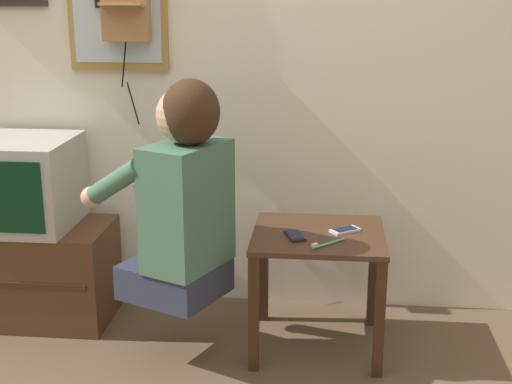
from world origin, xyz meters
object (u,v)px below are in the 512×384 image
object	(u,v)px
person	(182,195)
television	(22,183)
cell_phone_held	(295,236)
cell_phone_spare	(345,230)
toothbrush	(326,244)

from	to	relation	value
person	television	size ratio (longest dim) A/B	1.88
cell_phone_held	cell_phone_spare	size ratio (longest dim) A/B	1.01
cell_phone_held	toothbrush	bearing A→B (deg)	-53.67
cell_phone_held	toothbrush	size ratio (longest dim) A/B	1.04
toothbrush	person	bearing A→B (deg)	48.02
cell_phone_held	cell_phone_spare	bearing A→B (deg)	3.52
person	television	distance (m)	0.87
cell_phone_held	cell_phone_spare	xyz separation A→B (m)	(0.20, 0.09, 0.00)
person	cell_phone_held	size ratio (longest dim) A/B	6.46
television	cell_phone_spare	bearing A→B (deg)	-5.57
cell_phone_spare	toothbrush	size ratio (longest dim) A/B	1.03
television	toothbrush	size ratio (longest dim) A/B	3.57
cell_phone_held	television	bearing A→B (deg)	149.68
television	cell_phone_spare	xyz separation A→B (m)	(1.44, -0.14, -0.13)
television	toothbrush	world-z (taller)	television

